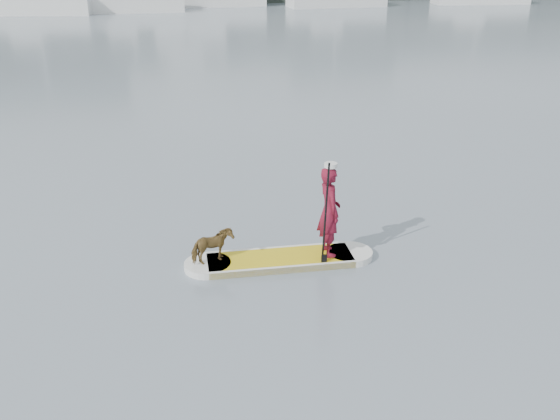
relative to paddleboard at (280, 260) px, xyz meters
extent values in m
plane|color=slate|center=(0.99, -2.59, -0.06)|extent=(140.00, 140.00, 0.00)
cube|color=gold|center=(0.00, 0.00, 0.00)|extent=(2.55, 0.98, 0.12)
cylinder|color=silver|center=(-1.25, 0.09, 0.00)|extent=(0.80, 0.80, 0.12)
cylinder|color=silver|center=(1.25, -0.09, 0.00)|extent=(0.80, 0.80, 0.12)
cube|color=silver|center=(0.03, 0.37, 0.00)|extent=(2.50, 0.24, 0.12)
cube|color=silver|center=(-0.03, -0.37, 0.00)|extent=(2.50, 0.24, 0.12)
imported|color=maroon|center=(0.85, -0.06, 0.85)|extent=(0.39, 0.58, 1.59)
cylinder|color=silver|center=(0.85, -0.06, 1.68)|extent=(0.22, 0.22, 0.07)
imported|color=#533A1C|center=(-1.15, 0.08, 0.36)|extent=(0.77, 0.53, 0.60)
cylinder|color=black|center=(0.68, -0.37, 0.94)|extent=(0.06, 0.30, 1.89)
cube|color=black|center=(0.68, -0.37, 0.04)|extent=(0.10, 0.03, 0.32)
cube|color=silver|center=(-8.36, 42.77, 0.69)|extent=(8.71, 4.35, 1.49)
cube|color=silver|center=(-1.39, 42.84, 0.61)|extent=(8.19, 2.83, 1.35)
camera|label=1|loc=(-2.29, -9.28, 5.08)|focal=40.00mm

